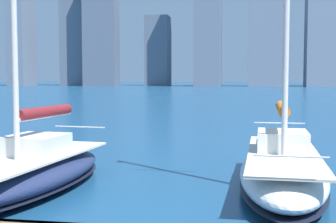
# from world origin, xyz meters

# --- Properties ---
(city_skyline) EXTENTS (169.08, 25.47, 54.34)m
(city_skyline) POSITION_xyz_m (-3.73, -158.25, 22.48)
(city_skyline) COLOR slate
(city_skyline) RESTS_ON ground
(sailboat_orange) EXTENTS (2.63, 7.95, 11.67)m
(sailboat_orange) POSITION_xyz_m (-3.53, -7.09, 0.65)
(sailboat_orange) COLOR silver
(sailboat_orange) RESTS_ON ground
(sailboat_maroon) EXTENTS (3.13, 7.44, 12.55)m
(sailboat_maroon) POSITION_xyz_m (3.44, -5.68, 0.64)
(sailboat_maroon) COLOR navy
(sailboat_maroon) RESTS_ON ground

